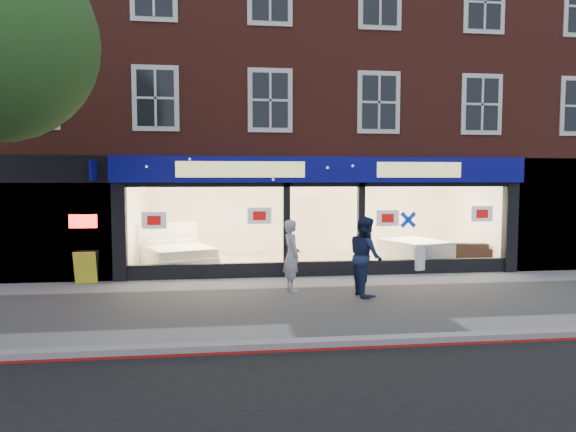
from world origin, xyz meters
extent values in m
plane|color=gray|center=(0.00, 0.00, 0.00)|extent=(120.00, 120.00, 0.00)
cube|color=#8C0A07|center=(0.00, -3.10, 0.01)|extent=(60.00, 0.10, 0.01)
cube|color=gray|center=(0.00, -2.90, 0.06)|extent=(60.00, 0.25, 0.12)
cube|color=tan|center=(0.00, 5.25, 0.05)|extent=(11.00, 4.50, 0.10)
cube|color=maroon|center=(0.00, 7.00, 6.65)|extent=(19.00, 8.00, 6.70)
cube|color=#070874|center=(0.00, 2.88, 2.95)|extent=(11.40, 0.28, 0.70)
cube|color=black|center=(0.00, 3.08, 0.20)|extent=(11.00, 0.18, 0.40)
cube|color=black|center=(-5.50, 3.05, 1.30)|extent=(0.35, 0.30, 2.60)
cube|color=black|center=(5.50, 3.05, 1.30)|extent=(0.35, 0.30, 2.60)
cube|color=white|center=(-3.25, 3.00, 1.45)|extent=(4.20, 0.02, 2.10)
cube|color=white|center=(3.25, 3.00, 1.45)|extent=(4.20, 0.02, 2.10)
cube|color=white|center=(0.00, 3.25, 1.15)|extent=(1.80, 0.02, 2.10)
cube|color=silver|center=(0.00, 7.50, 1.30)|extent=(11.00, 0.20, 2.60)
cube|color=#FFEAC6|center=(0.00, 5.25, 2.60)|extent=(11.00, 4.50, 0.12)
cube|color=black|center=(-7.60, 3.30, 1.65)|extent=(3.80, 0.60, 3.30)
cube|color=#FF140C|center=(-6.40, 2.95, 1.60)|extent=(0.70, 0.04, 0.35)
cube|color=black|center=(7.50, 3.20, 1.65)|extent=(4.00, 0.40, 3.30)
cube|color=white|center=(-4.07, 4.30, 0.28)|extent=(2.41, 2.58, 0.36)
cube|color=white|center=(-4.07, 4.30, 0.59)|extent=(2.31, 2.48, 0.26)
cube|color=white|center=(-4.48, 5.31, 0.72)|extent=(1.76, 0.80, 1.24)
cube|color=white|center=(-4.71, 4.84, 0.78)|extent=(0.75, 0.56, 0.12)
cube|color=white|center=(-3.99, 5.13, 0.78)|extent=(0.75, 0.56, 0.12)
cube|color=brown|center=(-4.70, 6.05, 0.38)|extent=(0.59, 0.59, 0.55)
cube|color=silver|center=(3.02, 4.02, 0.22)|extent=(2.03, 2.26, 0.25)
cube|color=silver|center=(3.02, 4.02, 0.47)|extent=(2.03, 2.26, 0.25)
cube|color=silver|center=(3.02, 4.02, 0.71)|extent=(2.03, 2.26, 0.25)
imported|color=black|center=(4.60, 4.41, 0.41)|extent=(2.23, 1.22, 0.62)
cube|color=yellow|center=(-6.28, 2.70, 0.43)|extent=(0.57, 0.37, 0.86)
imported|color=#AAADB2|center=(-1.15, 1.23, 0.86)|extent=(0.52, 0.69, 1.72)
imported|color=#192348|center=(0.48, 0.55, 0.92)|extent=(0.76, 0.95, 1.85)
camera|label=1|loc=(-2.75, -10.89, 2.70)|focal=32.00mm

